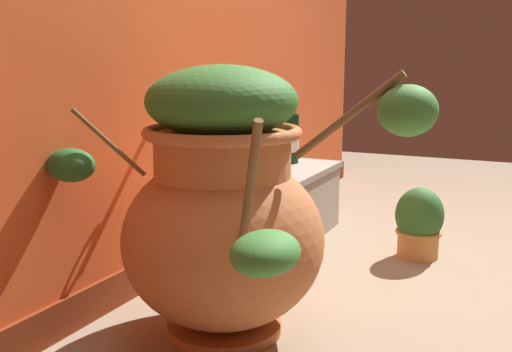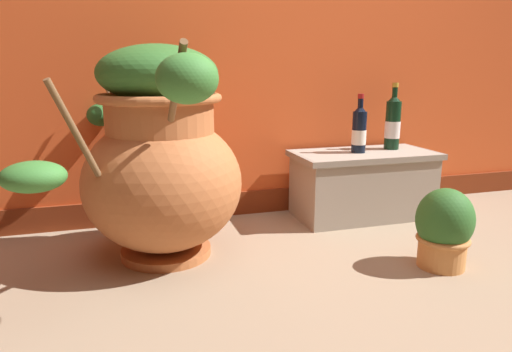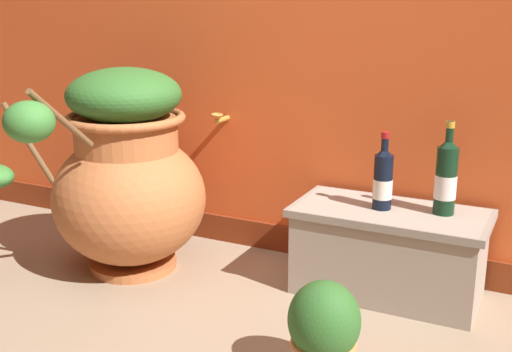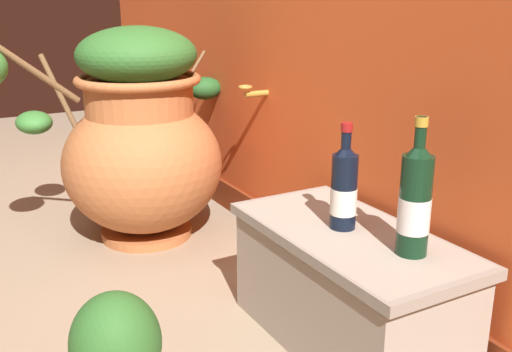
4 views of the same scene
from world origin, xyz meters
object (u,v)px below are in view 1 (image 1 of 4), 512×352
terracotta_urn (224,210)px  wine_bottle_left (282,146)px  wine_bottle_middle (291,136)px  potted_shrub (419,223)px

terracotta_urn → wine_bottle_left: bearing=13.3°
wine_bottle_left → wine_bottle_middle: size_ratio=0.85×
terracotta_urn → wine_bottle_left: 1.06m
wine_bottle_left → potted_shrub: bearing=-88.5°
terracotta_urn → potted_shrub: terracotta_urn is taller
wine_bottle_middle → terracotta_urn: bearing=-167.0°
terracotta_urn → potted_shrub: (1.05, -0.43, -0.26)m
wine_bottle_middle → wine_bottle_left: bearing=-168.7°
wine_bottle_middle → potted_shrub: bearing=-106.2°
wine_bottle_middle → potted_shrub: wine_bottle_middle is taller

